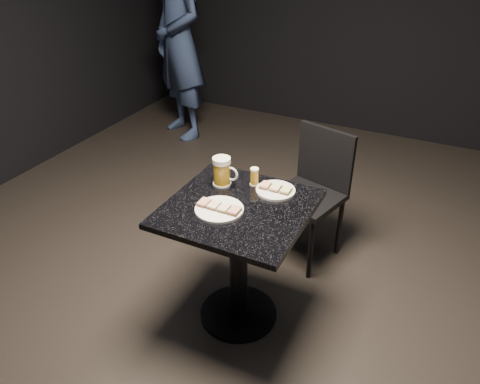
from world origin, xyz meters
name	(u,v)px	position (x,y,z in m)	size (l,w,h in m)	color
floor	(238,314)	(0.00, 0.00, 0.00)	(6.00, 6.00, 0.00)	black
plate_large	(219,209)	(-0.06, -0.08, 0.76)	(0.24, 0.24, 0.01)	white
plate_small	(276,191)	(0.11, 0.21, 0.76)	(0.21, 0.21, 0.01)	white
patron	(179,41)	(-1.67, 2.09, 0.95)	(0.69, 0.45, 1.89)	navy
table	(238,245)	(0.00, 0.00, 0.51)	(0.70, 0.70, 0.75)	black
beer_mug	(222,171)	(-0.17, 0.16, 0.83)	(0.14, 0.10, 0.16)	silver
beer_tumbler	(254,177)	(-0.02, 0.23, 0.80)	(0.05, 0.05, 0.10)	white
chair	(313,187)	(0.16, 0.76, 0.50)	(0.48, 0.48, 0.87)	black
canapes_on_plate_large	(219,207)	(-0.06, -0.08, 0.77)	(0.22, 0.07, 0.02)	#4C3521
canapes_on_plate_small	(276,188)	(0.11, 0.21, 0.77)	(0.17, 0.07, 0.02)	#4C3521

